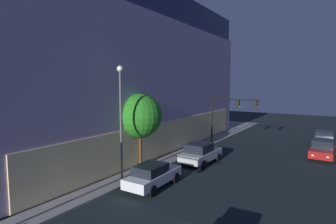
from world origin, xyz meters
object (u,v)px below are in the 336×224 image
(modern_building, at_px, (88,75))
(sidewalk_tree, at_px, (140,116))
(street_lamp_sidewalk, at_px, (121,108))
(car_white, at_px, (153,175))
(car_red, at_px, (323,149))
(traffic_light_far_corner, at_px, (230,109))
(car_silver, at_px, (200,153))
(car_black, at_px, (324,139))

(modern_building, relative_size, sidewalk_tree, 5.72)
(street_lamp_sidewalk, relative_size, car_white, 1.75)
(street_lamp_sidewalk, xyz_separation_m, sidewalk_tree, (3.02, 0.73, -0.85))
(modern_building, relative_size, street_lamp_sidewalk, 4.27)
(modern_building, xyz_separation_m, street_lamp_sidewalk, (-7.75, -12.19, -2.73))
(car_red, bearing_deg, car_white, 147.53)
(sidewalk_tree, xyz_separation_m, car_white, (-2.90, -3.34, -3.45))
(traffic_light_far_corner, height_order, car_silver, traffic_light_far_corner)
(modern_building, height_order, street_lamp_sidewalk, modern_building)
(modern_building, bearing_deg, street_lamp_sidewalk, -122.45)
(traffic_light_far_corner, relative_size, sidewalk_tree, 0.95)
(traffic_light_far_corner, bearing_deg, street_lamp_sidewalk, 169.70)
(traffic_light_far_corner, relative_size, car_white, 1.24)
(traffic_light_far_corner, distance_m, street_lamp_sidewalk, 14.85)
(car_red, height_order, car_black, car_red)
(traffic_light_far_corner, xyz_separation_m, car_white, (-14.46, 0.04, -3.25))
(street_lamp_sidewalk, height_order, car_black, street_lamp_sidewalk)
(car_black, bearing_deg, car_white, 155.91)
(sidewalk_tree, xyz_separation_m, car_red, (11.24, -12.34, -3.42))
(street_lamp_sidewalk, bearing_deg, traffic_light_far_corner, -10.30)
(traffic_light_far_corner, height_order, car_white, traffic_light_far_corner)
(traffic_light_far_corner, bearing_deg, sidewalk_tree, 163.70)
(car_silver, relative_size, car_red, 1.11)
(car_white, xyz_separation_m, car_silver, (6.70, -0.22, 0.07))
(traffic_light_far_corner, bearing_deg, modern_building, 114.70)
(sidewalk_tree, relative_size, car_silver, 1.30)
(modern_building, relative_size, car_black, 7.49)
(traffic_light_far_corner, height_order, sidewalk_tree, sidewalk_tree)
(car_white, xyz_separation_m, car_red, (14.14, -9.00, 0.03))
(traffic_light_far_corner, distance_m, car_red, 9.53)
(car_white, height_order, car_red, car_red)
(street_lamp_sidewalk, height_order, car_red, street_lamp_sidewalk)
(car_red, bearing_deg, car_silver, 130.27)
(modern_building, xyz_separation_m, traffic_light_far_corner, (6.82, -14.84, -3.78))
(car_white, distance_m, car_silver, 6.71)
(car_red, distance_m, car_black, 5.67)
(sidewalk_tree, distance_m, car_silver, 6.21)
(street_lamp_sidewalk, height_order, car_white, street_lamp_sidewalk)
(car_white, bearing_deg, street_lamp_sidewalk, 92.54)
(street_lamp_sidewalk, bearing_deg, car_red, -39.16)
(car_silver, xyz_separation_m, car_black, (13.10, -8.64, -0.02))
(car_red, bearing_deg, car_black, 1.43)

